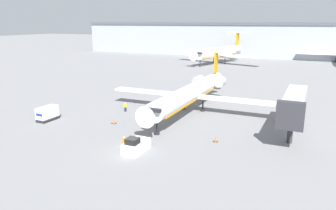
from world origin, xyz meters
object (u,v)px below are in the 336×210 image
luggage_cart (47,114)px  worker_by_wing (125,107)px  jet_bridge (294,104)px  worker_near_tug (124,143)px  traffic_cone_left (114,122)px  traffic_cone_right (216,139)px  airplane_parked_far_right (218,52)px  pushback_tug (136,146)px  airplane_main (191,92)px

luggage_cart → worker_by_wing: size_ratio=2.09×
jet_bridge → luggage_cart: bearing=-166.8°
worker_near_tug → traffic_cone_left: worker_near_tug is taller
traffic_cone_right → airplane_parked_far_right: (-22.78, 79.82, 3.79)m
pushback_tug → luggage_cart: bearing=164.3°
traffic_cone_left → traffic_cone_right: 16.58m
jet_bridge → airplane_parked_far_right: bearing=113.3°
traffic_cone_right → jet_bridge: bearing=36.7°
luggage_cart → worker_near_tug: bearing=-17.8°
airplane_main → pushback_tug: size_ratio=8.13×
worker_by_wing → pushback_tug: bearing=-54.3°
airplane_main → airplane_parked_far_right: 68.63m
worker_near_tug → traffic_cone_left: (-7.28, 8.67, -0.66)m
airplane_main → pushback_tug: airplane_main is taller
traffic_cone_right → worker_by_wing: bearing=157.2°
pushback_tug → jet_bridge: 21.89m
traffic_cone_right → airplane_main: bearing=122.9°
airplane_main → worker_by_wing: airplane_main is taller
traffic_cone_left → traffic_cone_right: size_ratio=0.90×
luggage_cart → traffic_cone_left: size_ratio=5.25×
traffic_cone_right → airplane_parked_far_right: size_ratio=0.02×
worker_by_wing → airplane_parked_far_right: airplane_parked_far_right is taller
pushback_tug → worker_by_wing: (-10.83, 15.06, 0.11)m
traffic_cone_left → airplane_parked_far_right: bearing=94.5°
traffic_cone_right → airplane_parked_far_right: 83.10m
worker_by_wing → airplane_main: bearing=25.6°
pushback_tug → worker_near_tug: bearing=-169.7°
airplane_main → worker_near_tug: airplane_main is taller
traffic_cone_left → airplane_parked_far_right: (-6.24, 78.69, 3.86)m
pushback_tug → traffic_cone_right: bearing=43.1°
worker_near_tug → jet_bridge: bearing=38.0°
pushback_tug → traffic_cone_right: (7.75, 7.26, -0.41)m
traffic_cone_right → airplane_parked_far_right: airplane_parked_far_right is taller
pushback_tug → luggage_cart: luggage_cart is taller
worker_near_tug → traffic_cone_right: worker_near_tug is taller
worker_by_wing → traffic_cone_left: (2.04, -6.67, -0.58)m
pushback_tug → traffic_cone_right: size_ratio=5.39×
airplane_main → luggage_cart: bearing=-142.1°
luggage_cart → airplane_parked_far_right: (4.23, 81.66, 3.02)m
worker_by_wing → airplane_parked_far_right: bearing=93.3°
airplane_main → airplane_parked_far_right: size_ratio=0.94×
pushback_tug → worker_by_wing: bearing=125.7°
airplane_parked_far_right → pushback_tug: bearing=-80.2°
traffic_cone_left → pushback_tug: bearing=-43.7°
pushback_tug → airplane_main: bearing=91.5°
airplane_parked_far_right → luggage_cart: bearing=-93.0°
luggage_cart → traffic_cone_right: luggage_cart is taller
worker_near_tug → luggage_cart: bearing=162.2°
pushback_tug → jet_bridge: jet_bridge is taller
airplane_main → luggage_cart: size_ratio=9.31×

